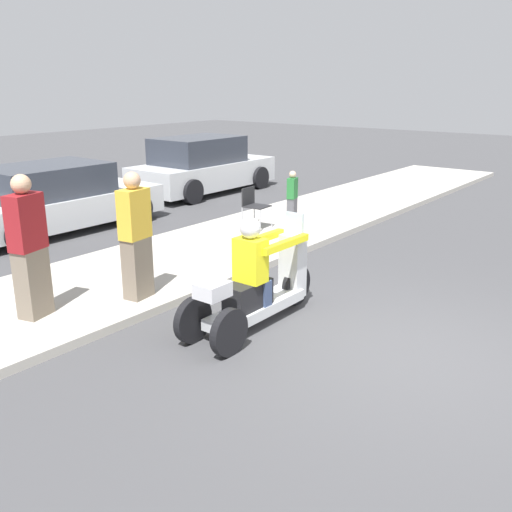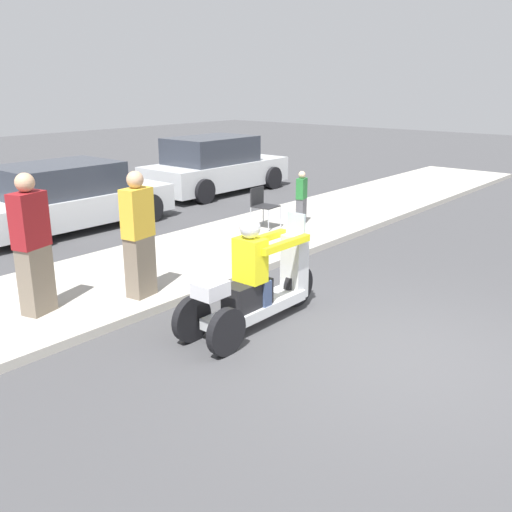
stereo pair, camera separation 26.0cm
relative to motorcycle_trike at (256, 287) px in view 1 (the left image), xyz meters
The scene contains 9 objects.
ground_plane 2.07m from the motorcycle_trike, 78.13° to the right, with size 60.00×60.00×0.00m, color #424244.
sidewalk_strip 2.71m from the motorcycle_trike, 81.13° to the left, with size 28.00×2.80×0.12m.
motorcycle_trike is the anchor object (origin of this frame).
spectator_far_back 5.06m from the motorcycle_trike, 29.41° to the left, with size 0.30×0.23×1.12m.
spectator_end_of_line 2.87m from the motorcycle_trike, 127.65° to the left, with size 0.49×0.37×1.83m.
spectator_near_curb 1.83m from the motorcycle_trike, 105.30° to the left, with size 0.45×0.31×1.75m.
folding_chair_set_back 4.69m from the motorcycle_trike, 38.77° to the left, with size 0.50×0.50×0.82m.
parked_car_lot_left 9.31m from the motorcycle_trike, 47.37° to the left, with size 4.32×2.00×1.55m.
parked_car_lot_right 6.48m from the motorcycle_trike, 78.63° to the left, with size 4.32×2.06×1.39m.
Camera 1 is at (-5.75, -2.21, 3.00)m, focal length 40.00 mm.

